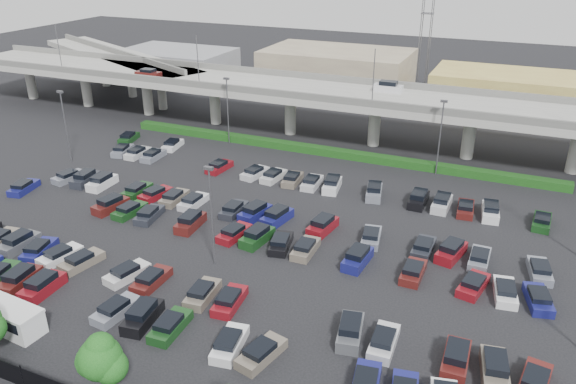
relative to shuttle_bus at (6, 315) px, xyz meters
The scene contains 10 objects.
ground 25.76m from the shuttle_bus, 65.59° to the left, with size 280.00×280.00×0.00m, color black.
overpass 56.69m from the shuttle_bus, 79.31° to the left, with size 150.00×13.00×15.80m.
on_ramp 78.56m from the shuttle_bus, 121.95° to the left, with size 50.93×30.13×8.80m.
hedge 49.59m from the shuttle_bus, 77.62° to the left, with size 66.00×1.60×1.10m, color #153910.
tree_row 11.97m from the shuttle_bus, 15.26° to the right, with size 65.07×3.66×5.94m.
shuttle_bus is the anchor object (origin of this frame).
parked_cars 22.18m from the shuttle_bus, 62.65° to the left, with size 63.30×41.70×1.67m.
light_poles 26.73m from the shuttle_bus, 75.65° to the left, with size 66.90×48.38×10.30m.
distant_buildings 88.33m from the shuttle_bus, 74.89° to the left, with size 138.00×24.00×9.00m.
comm_tower 99.57m from the shuttle_bus, 81.46° to the left, with size 2.40×2.40×30.00m.
Camera 1 is at (25.57, -48.76, 29.41)m, focal length 35.00 mm.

